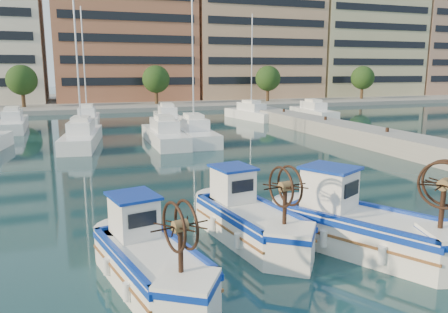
# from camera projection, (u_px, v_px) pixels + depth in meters

# --- Properties ---
(ground) EXTENTS (300.00, 300.00, 0.00)m
(ground) POSITION_uv_depth(u_px,v_px,m) (345.00, 246.00, 13.83)
(ground) COLOR #1C4548
(ground) RESTS_ON ground
(waterfront) EXTENTS (180.00, 40.00, 25.60)m
(waterfront) POSITION_uv_depth(u_px,v_px,m) (173.00, 37.00, 74.91)
(waterfront) COLOR gray
(waterfront) RESTS_ON ground
(yacht_marina) EXTENTS (39.51, 22.64, 11.50)m
(yacht_marina) POSITION_uv_depth(u_px,v_px,m) (134.00, 127.00, 38.47)
(yacht_marina) COLOR white
(yacht_marina) RESTS_ON ground
(fishing_boat_a) EXTENTS (2.65, 4.53, 2.74)m
(fishing_boat_a) POSITION_uv_depth(u_px,v_px,m) (149.00, 257.00, 11.23)
(fishing_boat_a) COLOR white
(fishing_boat_a) RESTS_ON ground
(fishing_boat_b) EXTENTS (2.51, 4.71, 2.86)m
(fishing_boat_b) POSITION_uv_depth(u_px,v_px,m) (249.00, 216.00, 14.21)
(fishing_boat_b) COLOR white
(fishing_boat_b) RESTS_ON ground
(fishing_boat_c) EXTENTS (4.13, 5.21, 3.15)m
(fishing_boat_c) POSITION_uv_depth(u_px,v_px,m) (363.00, 224.00, 13.28)
(fishing_boat_c) COLOR white
(fishing_boat_c) RESTS_ON ground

